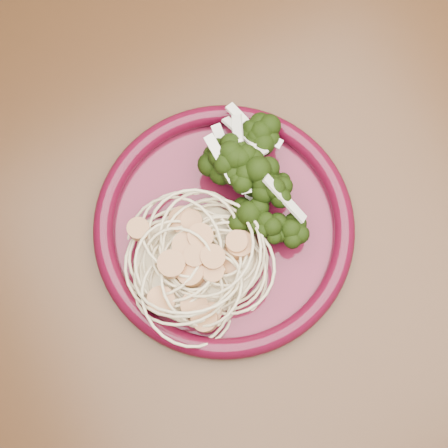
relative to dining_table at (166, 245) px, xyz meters
name	(u,v)px	position (x,y,z in m)	size (l,w,h in m)	color
dining_table	(166,245)	(0.00, 0.00, 0.00)	(1.20, 0.80, 0.75)	#472814
dinner_plate	(224,227)	(0.06, -0.04, 0.11)	(0.35, 0.35, 0.02)	#500E20
spaghetti_pile	(197,260)	(0.02, -0.06, 0.12)	(0.13, 0.11, 0.03)	beige
scallop_cluster	(195,252)	(0.02, -0.06, 0.16)	(0.13, 0.13, 0.04)	tan
broccoli_pile	(257,178)	(0.11, -0.01, 0.13)	(0.09, 0.14, 0.05)	black
onion_garnish	(259,167)	(0.11, -0.01, 0.16)	(0.06, 0.09, 0.05)	beige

